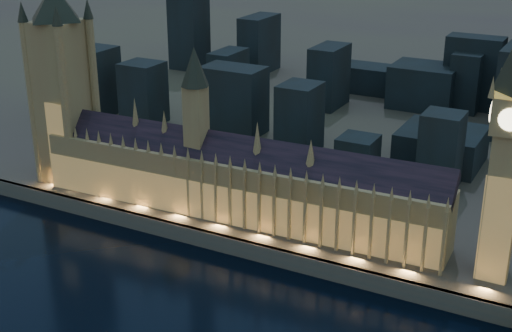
% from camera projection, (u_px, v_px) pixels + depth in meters
% --- Properties ---
extents(ground_plane, '(2000.00, 2000.00, 0.00)m').
position_uv_depth(ground_plane, '(180.00, 297.00, 283.31)').
color(ground_plane, black).
rests_on(ground_plane, ground).
extents(north_bank, '(2000.00, 960.00, 8.00)m').
position_uv_depth(north_bank, '(471.00, 47.00, 708.95)').
color(north_bank, '#433740').
rests_on(north_bank, ground).
extents(embankment_wall, '(2000.00, 2.50, 8.00)m').
position_uv_depth(embankment_wall, '(231.00, 246.00, 315.53)').
color(embankment_wall, '#465457').
rests_on(embankment_wall, ground).
extents(palace_of_westminster, '(202.00, 27.29, 78.00)m').
position_uv_depth(palace_of_westminster, '(232.00, 179.00, 329.24)').
color(palace_of_westminster, '#8D7351').
rests_on(palace_of_westminster, north_bank).
extents(victoria_tower, '(31.68, 31.68, 113.16)m').
position_uv_depth(victoria_tower, '(62.00, 75.00, 359.10)').
color(victoria_tower, '#8D7351').
rests_on(victoria_tower, north_bank).
extents(elizabeth_tower, '(18.00, 18.00, 107.68)m').
position_uv_depth(elizabeth_tower, '(511.00, 132.00, 261.99)').
color(elizabeth_tower, '#8D7351').
rests_on(elizabeth_tower, north_bank).
extents(city_backdrop, '(455.24, 215.63, 86.87)m').
position_uv_depth(city_backdrop, '(435.00, 87.00, 460.23)').
color(city_backdrop, black).
rests_on(city_backdrop, north_bank).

